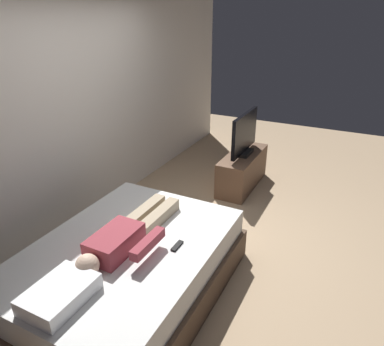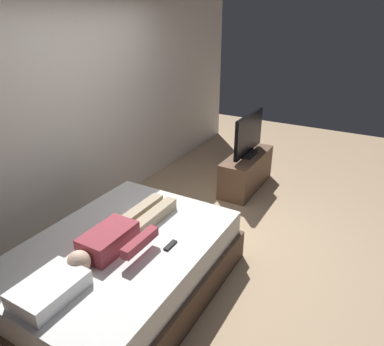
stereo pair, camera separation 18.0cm
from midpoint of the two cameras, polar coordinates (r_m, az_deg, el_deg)
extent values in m
plane|color=tan|center=(4.00, 0.84, -11.39)|extent=(10.00, 10.00, 0.00)
cube|color=silver|center=(4.58, -15.49, 11.76)|extent=(6.40, 0.10, 2.80)
cube|color=brown|center=(3.38, -11.81, -16.57)|extent=(2.07, 1.50, 0.30)
cube|color=white|center=(3.21, -12.23, -12.93)|extent=(1.99, 1.42, 0.24)
cube|color=white|center=(2.73, -22.26, -17.51)|extent=(0.48, 0.34, 0.12)
cube|color=#993842|center=(3.04, -13.88, -10.70)|extent=(0.48, 0.28, 0.18)
sphere|color=beige|center=(2.85, -18.21, -13.93)|extent=(0.18, 0.18, 0.18)
cube|color=tan|center=(3.37, -6.90, -7.00)|extent=(0.60, 0.11, 0.11)
cube|color=tan|center=(3.45, -9.14, -6.34)|extent=(0.60, 0.11, 0.11)
cube|color=#993842|center=(2.90, -8.86, -11.08)|extent=(0.40, 0.08, 0.08)
cube|color=black|center=(3.06, -4.11, -11.56)|extent=(0.15, 0.04, 0.02)
cube|color=brown|center=(5.17, 7.06, 0.44)|extent=(1.10, 0.40, 0.50)
cube|color=black|center=(5.07, 7.22, 3.28)|extent=(0.32, 0.20, 0.05)
cube|color=black|center=(4.97, 7.40, 6.46)|extent=(0.88, 0.05, 0.54)
camera|label=1|loc=(0.09, -91.29, -0.59)|focal=33.34mm
camera|label=2|loc=(0.09, 88.71, 0.59)|focal=33.34mm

